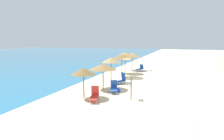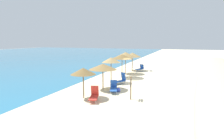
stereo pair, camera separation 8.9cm
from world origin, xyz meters
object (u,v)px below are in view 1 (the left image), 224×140
object	(u,v)px
lounge_chair_3	(114,88)
beach_ball	(119,90)
cooler_box	(150,70)
beach_umbrella_2	(111,60)
beach_umbrella_3	(122,57)
lounge_chair_2	(140,68)
beach_umbrella_1	(103,67)
beach_umbrella_5	(132,55)
lounge_chair_1	(120,80)
wooden_signpost	(131,86)
beach_umbrella_4	(125,55)
beach_umbrella_0	(83,71)
lounge_chair_0	(94,95)

from	to	relation	value
lounge_chair_3	beach_ball	world-z (taller)	lounge_chair_3
cooler_box	beach_umbrella_2	bearing A→B (deg)	162.92
beach_umbrella_3	lounge_chair_2	size ratio (longest dim) A/B	1.90
beach_umbrella_1	beach_umbrella_5	xyz separation A→B (m)	(12.09, 0.31, 0.23)
beach_umbrella_1	lounge_chair_1	xyz separation A→B (m)	(2.66, -0.83, -1.71)
lounge_chair_2	beach_ball	distance (m)	12.13
wooden_signpost	cooler_box	size ratio (longest dim) A/B	3.69
beach_umbrella_1	lounge_chair_3	size ratio (longest dim) A/B	1.58
beach_umbrella_1	beach_umbrella_3	xyz separation A→B (m)	(6.12, 0.06, 0.45)
lounge_chair_1	cooler_box	size ratio (longest dim) A/B	3.42
lounge_chair_1	beach_ball	world-z (taller)	lounge_chair_1
beach_umbrella_4	wooden_signpost	size ratio (longest dim) A/B	1.63
beach_umbrella_1	cooler_box	world-z (taller)	beach_umbrella_1
lounge_chair_3	cooler_box	xyz separation A→B (m)	(12.80, -1.13, -0.26)
beach_umbrella_0	lounge_chair_3	bearing A→B (deg)	-33.87
beach_umbrella_4	lounge_chair_1	bearing A→B (deg)	-168.38
beach_umbrella_0	beach_umbrella_4	distance (m)	12.18
lounge_chair_1	beach_umbrella_0	bearing A→B (deg)	106.95
beach_umbrella_1	beach_umbrella_4	xyz separation A→B (m)	(9.01, 0.48, 0.49)
wooden_signpost	cooler_box	distance (m)	14.39
lounge_chair_1	lounge_chair_2	xyz separation A→B (m)	(9.01, -0.19, 0.01)
beach_umbrella_0	wooden_signpost	xyz separation A→B (m)	(0.93, -3.62, -1.08)
lounge_chair_2	cooler_box	size ratio (longest dim) A/B	3.06
lounge_chair_2	lounge_chair_3	size ratio (longest dim) A/B	0.92
beach_umbrella_0	beach_umbrella_5	world-z (taller)	beach_umbrella_5
lounge_chair_3	beach_ball	xyz separation A→B (m)	(0.27, -0.37, -0.23)
beach_umbrella_1	cooler_box	bearing A→B (deg)	-11.42
beach_umbrella_0	cooler_box	world-z (taller)	beach_umbrella_0
lounge_chair_0	beach_umbrella_1	bearing A→B (deg)	-95.12
beach_umbrella_2	beach_umbrella_3	bearing A→B (deg)	-5.19
beach_umbrella_0	beach_umbrella_1	world-z (taller)	beach_umbrella_0
beach_umbrella_1	lounge_chair_0	distance (m)	3.99
beach_umbrella_2	beach_umbrella_4	bearing A→B (deg)	1.37
beach_umbrella_4	beach_ball	bearing A→B (deg)	-167.13
beach_ball	cooler_box	bearing A→B (deg)	-3.48
beach_umbrella_5	beach_ball	bearing A→B (deg)	-170.97
beach_umbrella_1	lounge_chair_3	bearing A→B (deg)	-118.20
lounge_chair_1	lounge_chair_3	world-z (taller)	lounge_chair_1
beach_umbrella_0	lounge_chair_2	world-z (taller)	beach_umbrella_0
lounge_chair_2	cooler_box	world-z (taller)	lounge_chair_2
beach_umbrella_2	cooler_box	bearing A→B (deg)	-17.08
lounge_chair_0	beach_umbrella_5	bearing A→B (deg)	-103.34
lounge_chair_0	wooden_signpost	world-z (taller)	wooden_signpost
lounge_chair_3	cooler_box	bearing A→B (deg)	-114.28
beach_umbrella_5	beach_ball	distance (m)	12.88
wooden_signpost	beach_umbrella_4	bearing A→B (deg)	7.43
lounge_chair_2	lounge_chair_3	distance (m)	12.38
beach_umbrella_2	cooler_box	world-z (taller)	beach_umbrella_2
beach_umbrella_4	lounge_chair_3	xyz separation A→B (m)	(-9.72, -1.79, -2.22)
beach_umbrella_4	beach_ball	world-z (taller)	beach_umbrella_4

